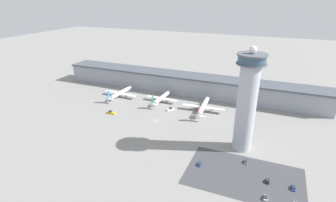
{
  "coord_description": "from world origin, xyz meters",
  "views": [
    {
      "loc": [
        81.43,
        -170.46,
        94.93
      ],
      "look_at": [
        0.87,
        22.87,
        8.65
      ],
      "focal_mm": 28.0,
      "sensor_mm": 36.0,
      "label": 1
    }
  ],
  "objects_px": {
    "control_tower": "(247,100)",
    "service_truck_catering": "(111,113)",
    "service_truck_baggage": "(201,108)",
    "car_maroon_suv": "(246,162)",
    "car_yellow_taxi": "(200,164)",
    "airplane_gate_charlie": "(203,107)",
    "airplane_gate_alpha": "(120,93)",
    "car_navy_sedan": "(293,188)",
    "airplane_gate_bravo": "(161,98)",
    "car_black_suv": "(268,181)",
    "service_truck_fuel": "(170,109)",
    "car_red_hatchback": "(266,198)"
  },
  "relations": [
    {
      "from": "car_maroon_suv",
      "to": "car_yellow_taxi",
      "type": "bearing_deg",
      "value": -152.85
    },
    {
      "from": "service_truck_fuel",
      "to": "airplane_gate_bravo",
      "type": "bearing_deg",
      "value": 136.49
    },
    {
      "from": "service_truck_fuel",
      "to": "car_yellow_taxi",
      "type": "bearing_deg",
      "value": -55.33
    },
    {
      "from": "airplane_gate_alpha",
      "to": "car_navy_sedan",
      "type": "xyz_separation_m",
      "value": [
        155.21,
        -78.25,
        -3.26
      ]
    },
    {
      "from": "control_tower",
      "to": "service_truck_catering",
      "type": "xyz_separation_m",
      "value": [
        -110.22,
        12.21,
        -33.3
      ]
    },
    {
      "from": "service_truck_catering",
      "to": "car_navy_sedan",
      "type": "distance_m",
      "value": 147.41
    },
    {
      "from": "car_red_hatchback",
      "to": "car_maroon_suv",
      "type": "bearing_deg",
      "value": 115.53
    },
    {
      "from": "airplane_gate_charlie",
      "to": "airplane_gate_alpha",
      "type": "bearing_deg",
      "value": 178.56
    },
    {
      "from": "airplane_gate_alpha",
      "to": "car_yellow_taxi",
      "type": "distance_m",
      "value": 129.49
    },
    {
      "from": "control_tower",
      "to": "car_maroon_suv",
      "type": "distance_m",
      "value": 37.43
    },
    {
      "from": "airplane_gate_bravo",
      "to": "airplane_gate_charlie",
      "type": "relative_size",
      "value": 0.88
    },
    {
      "from": "car_yellow_taxi",
      "to": "car_red_hatchback",
      "type": "height_order",
      "value": "car_red_hatchback"
    },
    {
      "from": "service_truck_baggage",
      "to": "airplane_gate_alpha",
      "type": "bearing_deg",
      "value": -178.61
    },
    {
      "from": "service_truck_catering",
      "to": "car_navy_sedan",
      "type": "bearing_deg",
      "value": -16.58
    },
    {
      "from": "airplane_gate_bravo",
      "to": "airplane_gate_charlie",
      "type": "xyz_separation_m",
      "value": [
        42.04,
        -5.81,
        0.48
      ]
    },
    {
      "from": "car_navy_sedan",
      "to": "car_yellow_taxi",
      "type": "height_order",
      "value": "car_navy_sedan"
    },
    {
      "from": "car_black_suv",
      "to": "car_red_hatchback",
      "type": "relative_size",
      "value": 1.02
    },
    {
      "from": "car_navy_sedan",
      "to": "car_black_suv",
      "type": "height_order",
      "value": "car_black_suv"
    },
    {
      "from": "car_black_suv",
      "to": "car_maroon_suv",
      "type": "bearing_deg",
      "value": 133.84
    },
    {
      "from": "service_truck_baggage",
      "to": "car_yellow_taxi",
      "type": "xyz_separation_m",
      "value": [
        22.0,
        -79.13,
        -0.55
      ]
    },
    {
      "from": "airplane_gate_bravo",
      "to": "service_truck_baggage",
      "type": "distance_m",
      "value": 39.18
    },
    {
      "from": "service_truck_fuel",
      "to": "car_black_suv",
      "type": "height_order",
      "value": "service_truck_fuel"
    },
    {
      "from": "airplane_gate_bravo",
      "to": "service_truck_fuel",
      "type": "relative_size",
      "value": 5.39
    },
    {
      "from": "airplane_gate_charlie",
      "to": "car_maroon_suv",
      "type": "distance_m",
      "value": 76.32
    },
    {
      "from": "service_truck_catering",
      "to": "car_navy_sedan",
      "type": "relative_size",
      "value": 1.61
    },
    {
      "from": "service_truck_baggage",
      "to": "car_navy_sedan",
      "type": "bearing_deg",
      "value": -47.6
    },
    {
      "from": "car_navy_sedan",
      "to": "airplane_gate_alpha",
      "type": "bearing_deg",
      "value": 153.25
    },
    {
      "from": "control_tower",
      "to": "airplane_gate_charlie",
      "type": "height_order",
      "value": "control_tower"
    },
    {
      "from": "control_tower",
      "to": "car_maroon_suv",
      "type": "bearing_deg",
      "value": -71.95
    },
    {
      "from": "car_maroon_suv",
      "to": "airplane_gate_bravo",
      "type": "bearing_deg",
      "value": 141.86
    },
    {
      "from": "service_truck_baggage",
      "to": "car_yellow_taxi",
      "type": "relative_size",
      "value": 1.49
    },
    {
      "from": "control_tower",
      "to": "car_black_suv",
      "type": "height_order",
      "value": "control_tower"
    },
    {
      "from": "control_tower",
      "to": "car_black_suv",
      "type": "bearing_deg",
      "value": -58.17
    },
    {
      "from": "control_tower",
      "to": "airplane_gate_charlie",
      "type": "distance_m",
      "value": 67.6
    },
    {
      "from": "car_black_suv",
      "to": "airplane_gate_alpha",
      "type": "bearing_deg",
      "value": 151.35
    },
    {
      "from": "airplane_gate_charlie",
      "to": "service_truck_baggage",
      "type": "distance_m",
      "value": 6.01
    },
    {
      "from": "service_truck_baggage",
      "to": "car_yellow_taxi",
      "type": "height_order",
      "value": "service_truck_baggage"
    },
    {
      "from": "airplane_gate_bravo",
      "to": "car_maroon_suv",
      "type": "relative_size",
      "value": 8.66
    },
    {
      "from": "control_tower",
      "to": "service_truck_baggage",
      "type": "xyz_separation_m",
      "value": [
        -42.2,
        50.39,
        -33.07
      ]
    },
    {
      "from": "airplane_gate_bravo",
      "to": "car_navy_sedan",
      "type": "bearing_deg",
      "value": -36.11
    },
    {
      "from": "airplane_gate_charlie",
      "to": "car_maroon_suv",
      "type": "relative_size",
      "value": 9.82
    },
    {
      "from": "airplane_gate_charlie",
      "to": "car_yellow_taxi",
      "type": "relative_size",
      "value": 8.71
    },
    {
      "from": "airplane_gate_charlie",
      "to": "service_truck_baggage",
      "type": "relative_size",
      "value": 5.83
    },
    {
      "from": "service_truck_baggage",
      "to": "car_red_hatchback",
      "type": "xyz_separation_m",
      "value": [
        60.37,
        -93.44,
        -0.48
      ]
    },
    {
      "from": "car_red_hatchback",
      "to": "car_maroon_suv",
      "type": "xyz_separation_m",
      "value": [
        -13.04,
        27.3,
        -0.02
      ]
    },
    {
      "from": "control_tower",
      "to": "car_navy_sedan",
      "type": "relative_size",
      "value": 14.17
    },
    {
      "from": "control_tower",
      "to": "airplane_gate_alpha",
      "type": "distance_m",
      "value": 136.65
    },
    {
      "from": "airplane_gate_bravo",
      "to": "car_yellow_taxi",
      "type": "relative_size",
      "value": 7.68
    },
    {
      "from": "airplane_gate_bravo",
      "to": "service_truck_catering",
      "type": "bearing_deg",
      "value": -126.02
    },
    {
      "from": "airplane_gate_bravo",
      "to": "service_truck_fuel",
      "type": "xyz_separation_m",
      "value": [
        15.01,
        -14.25,
        -2.92
      ]
    }
  ]
}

